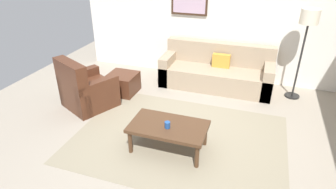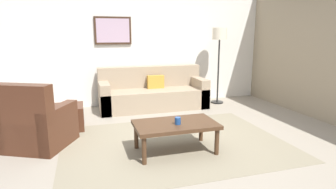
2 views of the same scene
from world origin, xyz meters
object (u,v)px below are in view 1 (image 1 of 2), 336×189
Objects in this scene: cup at (167,125)px; lamp_standing at (308,26)px; armchair_leather at (86,92)px; couch_main at (217,72)px; framed_artwork at (189,1)px; coffee_table at (168,128)px; ottoman at (123,83)px.

lamp_standing is at bearing 53.27° from cup.
couch_main is at bearing 39.25° from armchair_leather.
framed_artwork is (-0.49, 2.87, 1.19)m from cup.
coffee_table is (-0.27, -2.41, 0.06)m from couch_main.
coffee_table is at bearing -20.67° from armchair_leather.
cup reaches higher than coffee_table.
armchair_leather is 1.99m from cup.
ottoman is at bearing -125.57° from framed_artwork.
coffee_table is at bearing -96.38° from couch_main.
armchair_leather is 0.98× the size of coffee_table.
couch_main reaches higher than ottoman.
ottoman is at bearing 134.43° from cup.
lamp_standing reaches higher than ottoman.
cup is 3.16m from lamp_standing.
coffee_table is 11.55× the size of cup.
ottoman is 2.11m from cup.
framed_artwork is (-2.29, 0.45, 0.24)m from lamp_standing.
cup is at bearing -22.41° from armchair_leather.
cup is (-0.26, -2.47, 0.16)m from couch_main.
cup is 0.12× the size of framed_artwork.
coffee_table is at bearing -44.41° from ottoman.
lamp_standing reaches higher than cup.
framed_artwork is at bearing 99.80° from coffee_table.
armchair_leather is at bearing 157.59° from cup.
armchair_leather is 1.96m from coffee_table.
couch_main is 4.05× the size of ottoman.
couch_main is at bearing 83.62° from coffee_table.
coffee_table is 0.12m from cup.
framed_artwork is (0.98, 1.37, 1.45)m from ottoman.
ottoman is at bearing 63.53° from armchair_leather.
armchair_leather reaches higher than couch_main.
ottoman is 5.88× the size of cup.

